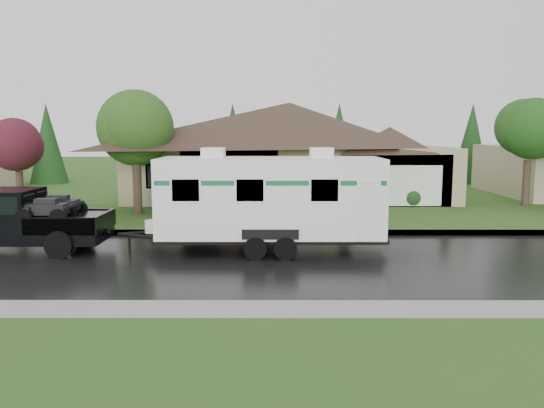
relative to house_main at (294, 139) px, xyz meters
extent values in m
plane|color=#2B581B|center=(-2.29, -13.84, -3.59)|extent=(140.00, 140.00, 0.00)
cube|color=black|center=(-2.29, -15.84, -3.59)|extent=(140.00, 8.00, 0.01)
cube|color=gray|center=(-2.29, -11.59, -3.52)|extent=(140.00, 0.50, 0.15)
cube|color=#2B581B|center=(-2.29, 1.16, -3.52)|extent=(140.00, 26.00, 0.15)
cube|color=gray|center=(-0.29, 0.16, -1.94)|extent=(18.00, 10.00, 3.00)
pyramid|color=#37281E|center=(-0.29, 0.16, 2.16)|extent=(19.44, 10.80, 2.60)
cube|color=gray|center=(5.11, -2.84, -2.09)|extent=(5.76, 4.00, 2.70)
cylinder|color=#382B1E|center=(-7.68, -7.15, -2.11)|extent=(0.41, 0.41, 2.67)
sphere|color=#366420|center=(-7.68, -7.15, 0.81)|extent=(3.68, 3.68, 3.68)
cylinder|color=#382B1E|center=(-13.82, -5.93, -2.48)|extent=(0.34, 0.34, 1.93)
sphere|color=#571B29|center=(-13.82, -5.93, -0.36)|extent=(2.67, 2.67, 2.67)
cylinder|color=#382B1E|center=(11.97, -4.46, -2.25)|extent=(0.39, 0.39, 2.39)
sphere|color=#275A1D|center=(11.97, -4.46, 0.37)|extent=(3.30, 3.30, 3.30)
sphere|color=#143814|center=(-6.59, -4.54, -2.94)|extent=(1.00, 1.00, 1.00)
sphere|color=#143814|center=(-4.07, -4.54, -2.94)|extent=(1.00, 1.00, 1.00)
sphere|color=#143814|center=(-1.55, -4.54, -2.94)|extent=(1.00, 1.00, 1.00)
sphere|color=#143814|center=(0.97, -4.54, -2.94)|extent=(1.00, 1.00, 1.00)
sphere|color=#143814|center=(3.49, -4.54, -2.94)|extent=(1.00, 1.00, 1.00)
sphere|color=#143814|center=(6.01, -4.54, -2.94)|extent=(1.00, 1.00, 1.00)
cube|color=black|center=(-10.06, -14.52, -2.77)|extent=(6.29, 2.10, 0.90)
cube|color=black|center=(-8.07, -14.52, -2.56)|extent=(2.31, 1.99, 0.06)
cylinder|color=black|center=(-8.07, -15.55, -3.15)|extent=(0.88, 0.34, 0.88)
cylinder|color=black|center=(-8.07, -13.49, -3.15)|extent=(0.88, 0.34, 0.88)
cube|color=white|center=(-1.36, -14.52, -1.73)|extent=(7.33, 2.51, 2.57)
cube|color=black|center=(-1.36, -14.52, -3.17)|extent=(7.75, 1.26, 0.15)
cube|color=#0C5937|center=(-1.36, -14.52, -1.17)|extent=(7.19, 2.53, 0.15)
cube|color=white|center=(-3.24, -14.52, -0.28)|extent=(0.73, 0.84, 0.34)
cube|color=white|center=(0.32, -14.52, -0.28)|extent=(0.73, 0.84, 0.34)
cylinder|color=black|center=(-1.83, -15.76, -3.22)|extent=(0.73, 0.25, 0.73)
cylinder|color=black|center=(-1.83, -13.28, -3.22)|extent=(0.73, 0.25, 0.73)
cylinder|color=black|center=(-0.88, -15.76, -3.22)|extent=(0.73, 0.25, 0.73)
cylinder|color=black|center=(-0.88, -13.28, -3.22)|extent=(0.73, 0.25, 0.73)
camera|label=1|loc=(-1.28, -32.03, 0.38)|focal=35.00mm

